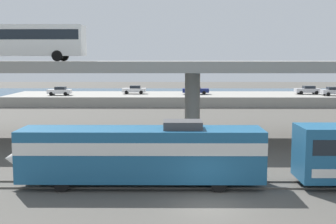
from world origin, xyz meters
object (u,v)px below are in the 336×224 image
Objects in this scene: parked_car_0 at (308,90)px; parked_car_3 at (334,91)px; train_locomotive at (129,152)px; transit_bus_on_overpass at (21,39)px; parked_car_4 at (60,91)px; parked_car_2 at (134,90)px; parked_car_1 at (195,90)px.

parked_car_0 is 0.97× the size of parked_car_3.
transit_bus_on_overpass reaches higher than train_locomotive.
train_locomotive reaches higher than parked_car_3.
parked_car_4 is at bearing -70.85° from train_locomotive.
parked_car_2 is 1.06× the size of parked_car_4.
transit_bus_on_overpass is 38.22m from parked_car_2.
parked_car_4 is (-16.73, 48.17, 0.32)m from train_locomotive.
parked_car_1 is 1.10× the size of parked_car_2.
transit_bus_on_overpass is 2.99× the size of parked_car_4.
parked_car_2 is 35.06m from parked_car_3.
train_locomotive is 57.83m from parked_car_0.
transit_bus_on_overpass is 2.62× the size of parked_car_3.
parked_car_0 is 31.24m from parked_car_2.
train_locomotive is 3.48× the size of parked_car_1.
transit_bus_on_overpass reaches higher than parked_car_2.
parked_car_2 is (7.66, 36.71, -7.35)m from transit_bus_on_overpass.
parked_car_2 is 0.93× the size of parked_car_3.
train_locomotive is at bearing 128.22° from transit_bus_on_overpass.
parked_car_3 is (3.64, -3.11, 0.00)m from parked_car_0.
train_locomotive is 51.70m from parked_car_2.
parked_car_4 is at bearing 179.70° from parked_car_3.
transit_bus_on_overpass is at bearing 78.22° from parked_car_2.
parked_car_2 is at bearing 174.07° from parked_car_3.
parked_car_0 and parked_car_1 have the same top height.
parked_car_2 is 13.15m from parked_car_4.
parked_car_2 and parked_car_3 have the same top height.
parked_car_2 is at bearing 175.76° from parked_car_1.
parked_car_0 is 1.10× the size of parked_car_4.
parked_car_3 and parked_car_4 have the same top height.
parked_car_0 is 20.22m from parked_car_1.
parked_car_0 is at bearing -137.05° from transit_bus_on_overpass.
parked_car_4 is (-12.71, -3.37, -0.00)m from parked_car_2.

